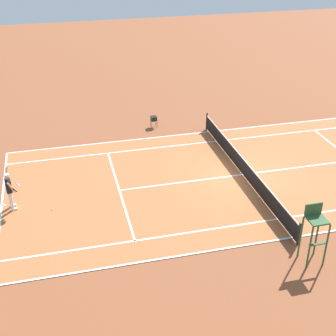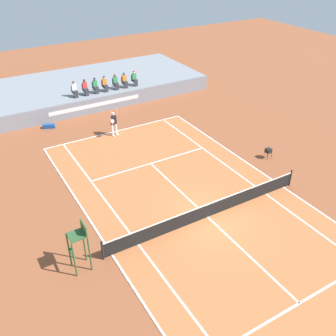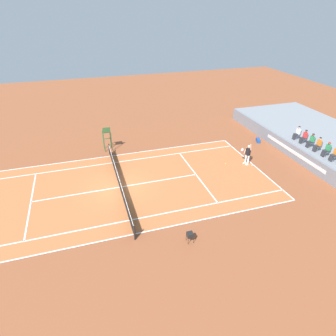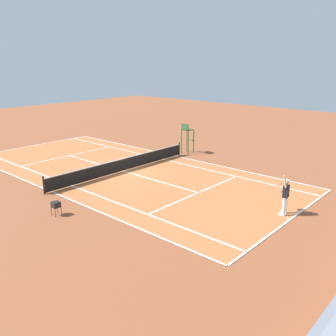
# 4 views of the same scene
# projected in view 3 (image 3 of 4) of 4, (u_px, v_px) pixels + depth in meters

# --- Properties ---
(ground_plane) EXTENTS (80.00, 80.00, 0.00)m
(ground_plane) POSITION_uv_depth(u_px,v_px,m) (120.00, 187.00, 22.12)
(ground_plane) COLOR brown
(court) EXTENTS (11.08, 23.88, 0.03)m
(court) POSITION_uv_depth(u_px,v_px,m) (120.00, 187.00, 22.12)
(court) COLOR #B76638
(court) RESTS_ON ground
(net) EXTENTS (11.98, 0.10, 1.07)m
(net) POSITION_uv_depth(u_px,v_px,m) (119.00, 182.00, 21.86)
(net) COLOR black
(net) RESTS_ON ground
(barrier_wall) EXTENTS (22.42, 0.25, 1.28)m
(barrier_wall) POSITION_uv_depth(u_px,v_px,m) (294.00, 152.00, 25.96)
(barrier_wall) COLOR gray
(barrier_wall) RESTS_ON ground
(bleacher_platform) EXTENTS (22.42, 8.84, 1.28)m
(bleacher_platform) POSITION_uv_depth(u_px,v_px,m) (334.00, 146.00, 27.14)
(bleacher_platform) COLOR gray
(bleacher_platform) RESTS_ON ground
(spectator_seated_0) EXTENTS (0.44, 0.60, 1.26)m
(spectator_seated_0) POSITION_uv_depth(u_px,v_px,m) (297.00, 133.00, 26.65)
(spectator_seated_0) COLOR #474C56
(spectator_seated_0) RESTS_ON bleacher_platform
(spectator_seated_1) EXTENTS (0.44, 0.60, 1.26)m
(spectator_seated_1) POSITION_uv_depth(u_px,v_px,m) (304.00, 137.00, 25.88)
(spectator_seated_1) COLOR #474C56
(spectator_seated_1) RESTS_ON bleacher_platform
(spectator_seated_2) EXTENTS (0.44, 0.60, 1.26)m
(spectator_seated_2) POSITION_uv_depth(u_px,v_px,m) (311.00, 141.00, 25.15)
(spectator_seated_2) COLOR #474C56
(spectator_seated_2) RESTS_ON bleacher_platform
(spectator_seated_3) EXTENTS (0.44, 0.60, 1.26)m
(spectator_seated_3) POSITION_uv_depth(u_px,v_px,m) (318.00, 145.00, 24.45)
(spectator_seated_3) COLOR #474C56
(spectator_seated_3) RESTS_ON bleacher_platform
(spectator_seated_4) EXTENTS (0.44, 0.60, 1.26)m
(spectator_seated_4) POSITION_uv_depth(u_px,v_px,m) (327.00, 150.00, 23.63)
(spectator_seated_4) COLOR #474C56
(spectator_seated_4) RESTS_ON bleacher_platform
(spectator_seated_5) EXTENTS (0.44, 0.60, 1.26)m
(spectator_seated_5) POSITION_uv_depth(u_px,v_px,m) (335.00, 154.00, 22.93)
(spectator_seated_5) COLOR #474C56
(spectator_seated_5) RESTS_ON bleacher_platform
(tennis_player) EXTENTS (0.75, 0.72, 2.08)m
(tennis_player) POSITION_uv_depth(u_px,v_px,m) (248.00, 154.00, 24.87)
(tennis_player) COLOR white
(tennis_player) RESTS_ON ground
(tennis_ball) EXTENTS (0.07, 0.07, 0.07)m
(tennis_ball) POSITION_uv_depth(u_px,v_px,m) (226.00, 164.00, 25.38)
(tennis_ball) COLOR #D1E533
(tennis_ball) RESTS_ON ground
(umpire_chair) EXTENTS (0.77, 0.77, 2.44)m
(umpire_chair) POSITION_uv_depth(u_px,v_px,m) (107.00, 135.00, 27.07)
(umpire_chair) COLOR #2D562D
(umpire_chair) RESTS_ON ground
(equipment_bag) EXTENTS (0.95, 0.64, 0.32)m
(equipment_bag) POSITION_uv_depth(u_px,v_px,m) (258.00, 140.00, 29.44)
(equipment_bag) COLOR #194799
(equipment_bag) RESTS_ON ground
(ball_hopper) EXTENTS (0.36, 0.36, 0.70)m
(ball_hopper) POSITION_uv_depth(u_px,v_px,m) (190.00, 235.00, 16.77)
(ball_hopper) COLOR black
(ball_hopper) RESTS_ON ground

